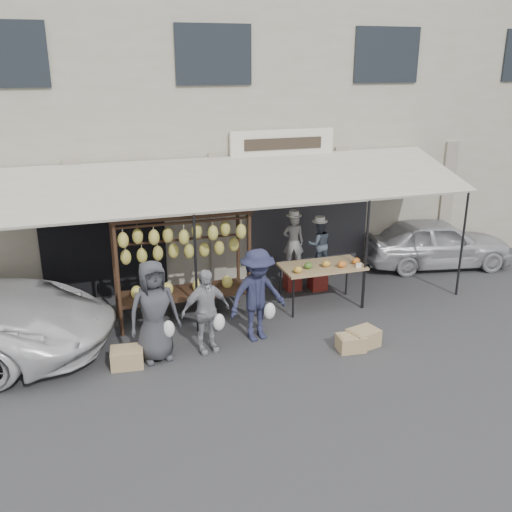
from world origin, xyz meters
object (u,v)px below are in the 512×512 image
(vendor_left, at_px, (293,242))
(customer_right, at_px, (257,295))
(customer_mid, at_px, (206,311))
(banana_rack, at_px, (181,244))
(customer_left, at_px, (154,311))
(sedan, at_px, (436,242))
(produce_table, at_px, (323,267))
(crate_near_b, at_px, (363,338))
(crate_near_a, at_px, (351,343))
(crate_far, at_px, (127,357))
(vendor_right, at_px, (319,244))

(vendor_left, distance_m, customer_right, 2.55)
(customer_mid, bearing_deg, banana_rack, 83.76)
(customer_left, height_order, sedan, customer_left)
(produce_table, height_order, sedan, sedan)
(vendor_left, xyz_separation_m, customer_right, (-1.49, -2.05, -0.24))
(customer_right, relative_size, sedan, 0.48)
(banana_rack, bearing_deg, crate_near_b, -36.11)
(customer_left, height_order, customer_right, customer_left)
(customer_left, relative_size, sedan, 0.50)
(banana_rack, bearing_deg, produce_table, -4.66)
(vendor_left, xyz_separation_m, crate_near_a, (-0.04, -2.99, -0.97))
(banana_rack, relative_size, vendor_left, 2.05)
(customer_left, bearing_deg, crate_far, -178.56)
(customer_mid, distance_m, customer_right, 1.02)
(crate_near_a, distance_m, sedan, 5.23)
(vendor_left, relative_size, customer_right, 0.73)
(crate_near_a, height_order, crate_near_b, crate_near_b)
(produce_table, bearing_deg, customer_right, -150.22)
(banana_rack, height_order, produce_table, banana_rack)
(customer_left, bearing_deg, crate_near_a, -23.45)
(customer_left, xyz_separation_m, crate_near_a, (3.34, -0.76, -0.75))
(produce_table, xyz_separation_m, vendor_right, (0.30, 0.89, 0.19))
(produce_table, height_order, crate_near_b, produce_table)
(banana_rack, xyz_separation_m, sedan, (6.57, 1.18, -0.96))
(customer_right, height_order, crate_near_b, customer_right)
(customer_mid, xyz_separation_m, customer_right, (1.00, 0.17, 0.10))
(vendor_right, xyz_separation_m, customer_right, (-2.03, -1.88, -0.19))
(customer_right, bearing_deg, crate_near_a, -44.99)
(crate_near_b, relative_size, sedan, 0.15)
(banana_rack, distance_m, vendor_right, 3.27)
(vendor_right, bearing_deg, crate_far, 31.05)
(banana_rack, xyz_separation_m, vendor_left, (2.62, 0.83, -0.46))
(customer_left, bearing_deg, customer_right, -5.31)
(banana_rack, relative_size, customer_right, 1.49)
(vendor_left, height_order, customer_mid, vendor_left)
(customer_left, height_order, customer_mid, customer_left)
(produce_table, bearing_deg, customer_mid, -156.94)
(vendor_left, distance_m, crate_far, 4.64)
(crate_near_b, bearing_deg, sedan, 41.32)
(banana_rack, bearing_deg, crate_near_a, -40.04)
(vendor_left, height_order, vendor_right, vendor_left)
(customer_right, bearing_deg, customer_left, 173.24)
(vendor_right, distance_m, crate_far, 5.02)
(banana_rack, xyz_separation_m, crate_far, (-1.27, -1.51, -1.41))
(produce_table, height_order, customer_mid, customer_mid)
(customer_left, bearing_deg, vendor_right, 17.04)
(customer_mid, distance_m, crate_far, 1.53)
(vendor_left, height_order, customer_left, customer_left)
(customer_left, relative_size, crate_near_b, 3.36)
(vendor_right, distance_m, crate_near_b, 2.90)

